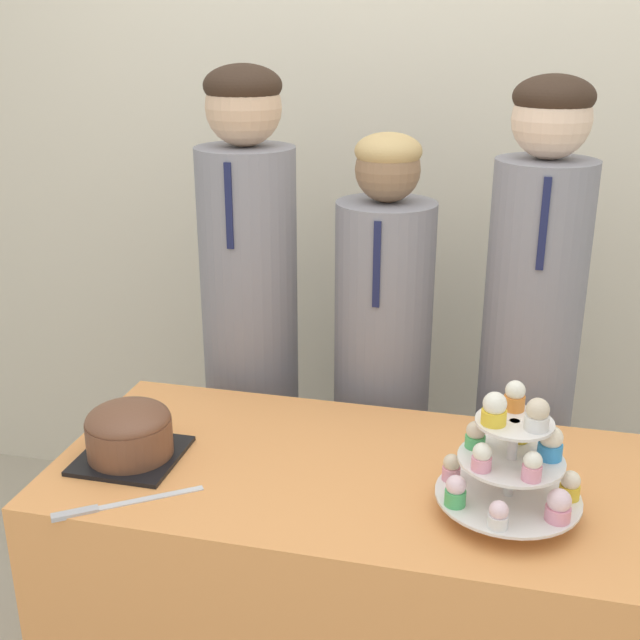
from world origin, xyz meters
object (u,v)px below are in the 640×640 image
object	(u,v)px
cake_knife	(103,508)
student_1	(381,400)
cupcake_stand	(513,460)
round_cake	(129,432)
student_2	(526,384)
student_0	(251,356)

from	to	relation	value
cake_knife	student_1	distance (m)	0.90
cupcake_stand	student_1	xyz separation A→B (m)	(-0.35, 0.62, -0.21)
cake_knife	student_1	bearing A→B (deg)	26.54
round_cake	student_2	bearing A→B (deg)	34.85
round_cake	cupcake_stand	bearing A→B (deg)	-1.70
student_1	student_2	world-z (taller)	student_2
cupcake_stand	cake_knife	bearing A→B (deg)	-167.58
round_cake	cupcake_stand	world-z (taller)	cupcake_stand
cupcake_stand	student_1	distance (m)	0.74
student_0	student_1	xyz separation A→B (m)	(0.38, -0.00, -0.10)
student_1	student_2	xyz separation A→B (m)	(0.39, 0.00, 0.09)
student_0	student_2	world-z (taller)	student_0
cupcake_stand	student_0	size ratio (longest dim) A/B	0.18
round_cake	student_1	size ratio (longest dim) A/B	0.15
round_cake	student_2	xyz separation A→B (m)	(0.85, 0.59, -0.06)
round_cake	student_2	distance (m)	1.04
round_cake	student_1	world-z (taller)	student_1
cake_knife	student_0	size ratio (longest dim) A/B	0.16
cupcake_stand	round_cake	bearing A→B (deg)	178.30
student_0	student_1	distance (m)	0.39
student_2	cake_knife	bearing A→B (deg)	-135.96
cake_knife	student_2	bearing A→B (deg)	9.10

